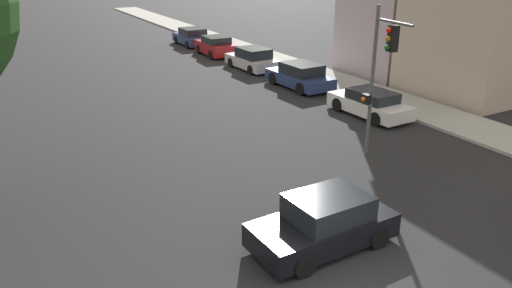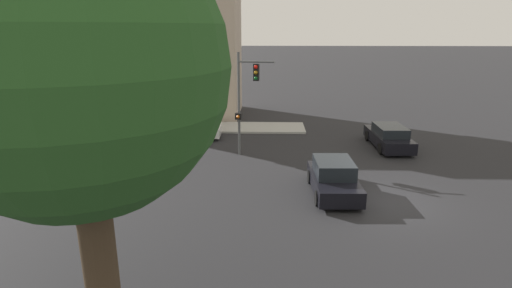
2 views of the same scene
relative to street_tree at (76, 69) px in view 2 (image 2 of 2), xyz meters
The scene contains 9 objects.
ground_plane 13.44m from the street_tree, 47.26° to the right, with size 300.00×300.00×0.00m, color black.
rowhouse_backdrop 25.92m from the street_tree, 10.25° to the left, with size 7.22×11.87×11.27m.
street_tree is the anchor object (origin of this frame).
traffic_signal 14.62m from the street_tree, ahead, with size 0.48×2.14×5.70m.
crossing_car_0 12.25m from the street_tree, 35.92° to the right, with size 4.01×2.00×1.47m.
crossing_car_1 20.05m from the street_tree, 34.11° to the right, with size 4.63×2.01×1.37m.
parked_car_0 18.55m from the street_tree, ahead, with size 1.93×4.36×1.28m.
parked_car_1 20.03m from the street_tree, 23.47° to the left, with size 2.16×4.49×1.44m.
parked_car_2 22.68m from the street_tree, 36.85° to the left, with size 2.11×4.32×1.44m.
Camera 2 is at (-15.45, 5.18, 6.93)m, focal length 28.00 mm.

